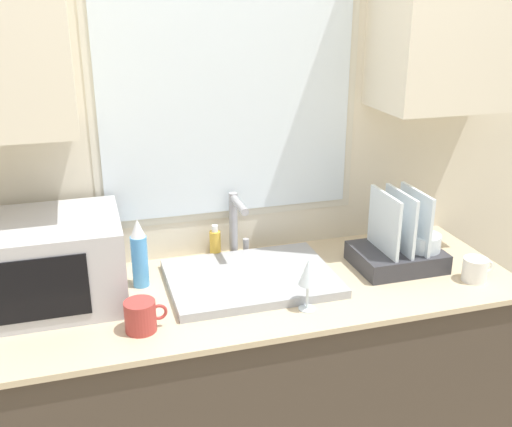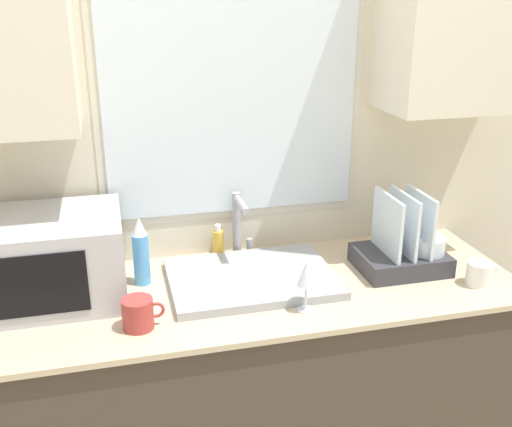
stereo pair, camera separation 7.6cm
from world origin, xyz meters
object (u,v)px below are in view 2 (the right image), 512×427
object	(u,v)px
soap_bottle	(218,244)
mug_near_sink	(138,314)
microwave	(53,258)
spray_bottle	(141,252)
wine_glass	(306,275)
faucet	(239,220)
dish_rack	(404,250)

from	to	relation	value
soap_bottle	mug_near_sink	size ratio (longest dim) A/B	1.06
microwave	spray_bottle	size ratio (longest dim) A/B	1.82
spray_bottle	wine_glass	bearing A→B (deg)	-33.01
faucet	mug_near_sink	distance (m)	0.59
mug_near_sink	wine_glass	xyz separation A→B (m)	(0.52, -0.02, 0.08)
wine_glass	spray_bottle	bearing A→B (deg)	146.99
mug_near_sink	microwave	bearing A→B (deg)	133.21
dish_rack	spray_bottle	xyz separation A→B (m)	(-0.93, 0.12, 0.04)
faucet	soap_bottle	bearing A→B (deg)	172.83
spray_bottle	mug_near_sink	size ratio (longest dim) A/B	1.90
dish_rack	wine_glass	world-z (taller)	dish_rack
soap_bottle	mug_near_sink	distance (m)	0.54
microwave	wine_glass	size ratio (longest dim) A/B	2.59
dish_rack	faucet	bearing A→B (deg)	156.20
faucet	mug_near_sink	world-z (taller)	faucet
spray_bottle	wine_glass	distance (m)	0.58
faucet	wine_glass	distance (m)	0.46
faucet	spray_bottle	size ratio (longest dim) A/B	1.02
microwave	dish_rack	xyz separation A→B (m)	(1.21, -0.09, -0.07)
faucet	soap_bottle	size ratio (longest dim) A/B	1.84
microwave	mug_near_sink	size ratio (longest dim) A/B	3.47
faucet	wine_glass	xyz separation A→B (m)	(0.12, -0.45, -0.03)
microwave	dish_rack	bearing A→B (deg)	-4.13
dish_rack	microwave	bearing A→B (deg)	175.87
microwave	wine_glass	xyz separation A→B (m)	(0.77, -0.29, -0.02)
faucet	microwave	xyz separation A→B (m)	(-0.65, -0.16, -0.01)
faucet	microwave	distance (m)	0.67
faucet	spray_bottle	bearing A→B (deg)	-160.83
wine_glass	microwave	bearing A→B (deg)	159.45
spray_bottle	faucet	bearing A→B (deg)	19.17
spray_bottle	wine_glass	size ratio (longest dim) A/B	1.42
dish_rack	wine_glass	bearing A→B (deg)	-155.40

